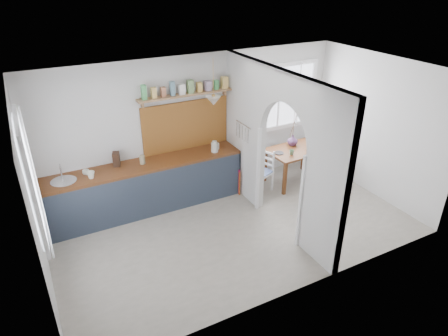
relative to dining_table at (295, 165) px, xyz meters
name	(u,v)px	position (x,y,z in m)	size (l,w,h in m)	color
floor	(237,229)	(-1.84, -0.92, -0.35)	(5.80, 3.20, 0.01)	#9D9386
ceiling	(240,74)	(-1.84, -0.92, 2.25)	(5.80, 3.20, 0.01)	silver
walls	(238,159)	(-1.84, -0.92, 0.95)	(5.81, 3.21, 2.60)	silver
partition	(275,140)	(-1.14, -0.87, 1.10)	(0.12, 3.20, 2.60)	silver
kitchen_window	(29,181)	(-4.71, -0.92, 1.30)	(0.10, 1.16, 1.50)	white
nook_window	(279,97)	(-0.04, 0.64, 1.25)	(1.76, 0.10, 1.30)	white
counter	(145,186)	(-2.97, 0.40, 0.10)	(3.50, 0.60, 0.90)	brown
sink	(64,182)	(-4.27, 0.38, 0.54)	(0.40, 0.40, 0.02)	silver
backsplash	(186,125)	(-2.05, 0.65, 1.00)	(1.65, 0.03, 0.90)	brown
shelf	(186,91)	(-2.05, 0.57, 1.66)	(1.75, 0.20, 0.21)	#B17B49
pendant_lamp	(213,101)	(-1.69, 0.23, 1.53)	(0.26, 0.26, 0.16)	silver
utensil_rail	(244,125)	(-1.23, -0.02, 1.10)	(0.02, 0.02, 0.50)	silver
dining_table	(295,165)	(0.00, 0.00, 0.00)	(1.13, 0.75, 0.71)	brown
chair_left	(260,172)	(-0.83, -0.02, 0.06)	(0.38, 0.38, 0.83)	white
chair_right	(330,152)	(0.90, 0.01, 0.09)	(0.40, 0.40, 0.89)	white
kettle	(215,146)	(-1.66, 0.27, 0.65)	(0.17, 0.14, 0.21)	silver
mug_a	(91,175)	(-3.86, 0.27, 0.60)	(0.12, 0.12, 0.11)	silver
mug_b	(86,172)	(-3.91, 0.43, 0.59)	(0.11, 0.11, 0.09)	beige
knife_block	(116,159)	(-3.38, 0.53, 0.67)	(0.11, 0.15, 0.24)	black
jar	(142,160)	(-2.98, 0.40, 0.62)	(0.09, 0.09, 0.15)	gray
towel_magenta	(239,182)	(-1.26, 0.04, -0.08)	(0.02, 0.03, 0.51)	#A20D42
towel_orange	(239,183)	(-1.26, 0.03, -0.10)	(0.02, 0.03, 0.49)	#BC4C1D
bowl	(315,147)	(0.35, -0.15, 0.39)	(0.31, 0.31, 0.08)	white
table_cup	(292,152)	(-0.23, -0.15, 0.40)	(0.09, 0.09, 0.09)	#557E58
plate	(279,153)	(-0.41, 0.00, 0.36)	(0.18, 0.18, 0.01)	black
vase	(293,140)	(0.05, 0.21, 0.46)	(0.21, 0.21, 0.22)	#4F2F56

